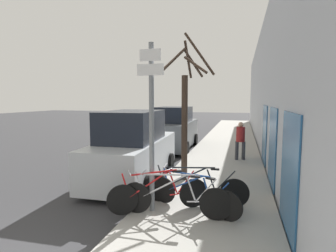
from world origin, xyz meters
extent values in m
plane|color=#333335|center=(0.00, 11.20, 0.00)|extent=(80.00, 80.00, 0.00)
cube|color=#9E9B93|center=(2.60, 14.00, 0.07)|extent=(3.20, 32.00, 0.15)
cube|color=#B2B7C1|center=(4.35, 14.00, 3.25)|extent=(0.20, 32.00, 6.50)
cube|color=#26598C|center=(4.23, 3.45, 1.29)|extent=(0.03, 1.71, 2.27)
cube|color=#26598C|center=(4.23, 6.27, 1.29)|extent=(0.03, 1.71, 2.27)
cube|color=#26598C|center=(4.23, 9.10, 1.29)|extent=(0.03, 1.71, 2.27)
cylinder|color=gray|center=(1.45, 3.64, 2.01)|extent=(0.11, 0.11, 3.72)
cube|color=white|center=(1.45, 3.58, 3.60)|extent=(0.47, 0.02, 0.25)
cube|color=white|center=(1.45, 3.58, 3.29)|extent=(0.60, 0.02, 0.24)
cylinder|color=black|center=(1.16, 3.41, 0.50)|extent=(0.70, 0.08, 0.69)
cylinder|color=black|center=(2.88, 3.53, 0.50)|extent=(0.70, 0.08, 0.69)
cylinder|color=#B7B7BC|center=(1.80, 3.46, 0.82)|extent=(0.97, 0.10, 0.57)
cylinder|color=#B7B7BC|center=(1.89, 3.46, 1.06)|extent=(1.13, 0.11, 0.09)
cylinder|color=#B7B7BC|center=(2.37, 3.49, 0.79)|extent=(0.21, 0.05, 0.50)
cylinder|color=#B7B7BC|center=(2.58, 3.51, 0.52)|extent=(0.61, 0.07, 0.08)
cylinder|color=#B7B7BC|center=(2.67, 3.51, 0.77)|extent=(0.46, 0.06, 0.56)
cylinder|color=#B7B7BC|center=(1.24, 3.42, 0.79)|extent=(0.21, 0.05, 0.60)
cube|color=black|center=(2.45, 3.50, 1.06)|extent=(0.20, 0.09, 0.04)
cylinder|color=#99999E|center=(1.33, 3.42, 1.09)|extent=(0.05, 0.44, 0.02)
cylinder|color=black|center=(0.91, 3.23, 0.49)|extent=(0.61, 0.38, 0.68)
cylinder|color=black|center=(2.32, 4.05, 0.49)|extent=(0.61, 0.38, 0.68)
cylinder|color=red|center=(1.44, 3.54, 0.81)|extent=(0.81, 0.50, 0.56)
cylinder|color=red|center=(1.51, 3.58, 1.05)|extent=(0.93, 0.57, 0.09)
cylinder|color=red|center=(1.90, 3.81, 0.78)|extent=(0.19, 0.13, 0.49)
cylinder|color=red|center=(2.07, 3.91, 0.52)|extent=(0.51, 0.32, 0.08)
cylinder|color=red|center=(2.14, 3.95, 0.76)|extent=(0.39, 0.24, 0.55)
cylinder|color=red|center=(0.98, 3.27, 0.78)|extent=(0.18, 0.13, 0.59)
cube|color=black|center=(1.97, 3.85, 1.04)|extent=(0.21, 0.17, 0.04)
cylinder|color=#99999E|center=(1.05, 3.31, 1.07)|extent=(0.24, 0.39, 0.02)
cylinder|color=black|center=(1.58, 4.13, 0.47)|extent=(0.61, 0.25, 0.64)
cylinder|color=black|center=(3.13, 3.56, 0.47)|extent=(0.61, 0.25, 0.64)
cylinder|color=#1E4799|center=(2.16, 3.92, 0.76)|extent=(0.88, 0.35, 0.52)
cylinder|color=#1E4799|center=(2.24, 3.89, 0.98)|extent=(1.02, 0.40, 0.08)
cylinder|color=#1E4799|center=(2.67, 3.73, 0.74)|extent=(0.20, 0.10, 0.46)
cylinder|color=#1E4799|center=(2.86, 3.66, 0.49)|extent=(0.55, 0.23, 0.08)
cylinder|color=#1E4799|center=(2.94, 3.63, 0.71)|extent=(0.42, 0.18, 0.51)
cylinder|color=#1E4799|center=(1.66, 4.10, 0.74)|extent=(0.20, 0.10, 0.55)
cube|color=black|center=(2.74, 3.71, 0.98)|extent=(0.22, 0.14, 0.04)
cylinder|color=#99999E|center=(1.74, 4.07, 1.01)|extent=(0.17, 0.42, 0.02)
cylinder|color=black|center=(1.42, 4.17, 0.49)|extent=(0.68, 0.09, 0.68)
cylinder|color=black|center=(3.24, 4.33, 0.49)|extent=(0.68, 0.09, 0.68)
cylinder|color=black|center=(2.10, 4.23, 0.80)|extent=(1.02, 0.12, 0.56)
cylinder|color=black|center=(2.19, 4.24, 1.04)|extent=(1.19, 0.14, 0.09)
cylinder|color=black|center=(2.69, 4.28, 0.78)|extent=(0.22, 0.05, 0.49)
cylinder|color=black|center=(2.92, 4.30, 0.51)|extent=(0.64, 0.08, 0.08)
cylinder|color=black|center=(3.01, 4.31, 0.75)|extent=(0.48, 0.07, 0.54)
cylinder|color=black|center=(1.51, 4.18, 0.78)|extent=(0.22, 0.05, 0.59)
cube|color=black|center=(2.78, 4.29, 1.03)|extent=(0.21, 0.10, 0.04)
cylinder|color=#99999E|center=(1.60, 4.19, 1.06)|extent=(0.06, 0.44, 0.02)
cube|color=#B2B7BC|center=(-0.04, 6.12, 0.75)|extent=(1.97, 4.75, 1.16)
cube|color=black|center=(-0.03, 5.93, 1.81)|extent=(1.69, 2.50, 0.96)
cylinder|color=black|center=(-0.99, 7.52, 0.31)|extent=(0.25, 0.63, 0.62)
cylinder|color=black|center=(0.77, 7.60, 0.31)|extent=(0.25, 0.63, 0.62)
cylinder|color=black|center=(-0.85, 4.63, 0.31)|extent=(0.25, 0.63, 0.62)
cylinder|color=black|center=(0.91, 4.71, 0.31)|extent=(0.25, 0.63, 0.62)
cube|color=#51565B|center=(-0.12, 11.73, 0.82)|extent=(1.92, 4.60, 1.29)
cube|color=black|center=(-0.11, 11.55, 1.86)|extent=(1.69, 2.41, 0.79)
cylinder|color=black|center=(-1.06, 13.13, 0.33)|extent=(0.23, 0.66, 0.65)
cylinder|color=black|center=(0.77, 13.16, 0.33)|extent=(0.23, 0.66, 0.65)
cylinder|color=black|center=(-1.00, 10.29, 0.33)|extent=(0.23, 0.66, 0.65)
cylinder|color=black|center=(0.83, 10.33, 0.33)|extent=(0.23, 0.66, 0.65)
cylinder|color=#333338|center=(3.46, 9.38, 0.53)|extent=(0.14, 0.14, 0.76)
cylinder|color=#333338|center=(3.19, 9.34, 0.53)|extent=(0.14, 0.14, 0.76)
cylinder|color=maroon|center=(3.32, 9.36, 1.22)|extent=(0.35, 0.35, 0.60)
sphere|color=tan|center=(3.32, 9.36, 1.62)|extent=(0.21, 0.21, 0.21)
cylinder|color=#3D2D23|center=(1.65, 6.11, 1.77)|extent=(0.19, 0.19, 3.23)
cylinder|color=#3D2D23|center=(1.66, 6.54, 3.89)|extent=(0.10, 0.92, 1.06)
cylinder|color=#3D2D23|center=(2.02, 5.79, 3.65)|extent=(0.82, 0.71, 0.60)
cylinder|color=#3D2D23|center=(2.09, 6.14, 4.00)|extent=(0.94, 0.15, 1.29)
cylinder|color=#3D2D23|center=(1.46, 5.51, 3.77)|extent=(0.46, 1.26, 0.85)
cylinder|color=#3D2D23|center=(1.87, 6.41, 3.75)|extent=(0.53, 0.70, 0.79)
camera|label=1|loc=(3.35, -1.77, 2.67)|focal=28.00mm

